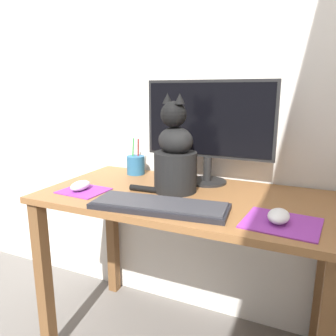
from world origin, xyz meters
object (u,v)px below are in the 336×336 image
Objects in this scene: computer_mouse_left at (80,186)px; cat at (175,156)px; monitor at (209,125)px; pen_cup at (136,165)px; keyboard at (159,206)px; computer_mouse_right at (279,216)px.

cat is (0.35, 0.15, 0.12)m from computer_mouse_left.
monitor is 0.42m from pen_cup.
pen_cup reaches higher than keyboard.
computer_mouse_right is at bearing -0.70° from keyboard.
keyboard is 0.39m from computer_mouse_right.
computer_mouse_right is (0.39, 0.04, 0.01)m from keyboard.
keyboard is 2.80× the size of pen_cup.
computer_mouse_left reaches higher than keyboard.
cat is at bearing 158.12° from computer_mouse_right.
monitor is at bearing -0.97° from pen_cup.
cat is (-0.08, -0.18, -0.11)m from monitor.
computer_mouse_left is 0.34m from pen_cup.
keyboard is 0.25m from cat.
computer_mouse_left is 0.58× the size of pen_cup.
computer_mouse_left is at bearing -101.06° from pen_cup.
pen_cup reaches higher than computer_mouse_left.
computer_mouse_right reaches higher than keyboard.
cat reaches higher than keyboard.
monitor is 5.51× the size of computer_mouse_left.
cat is at bearing -32.57° from pen_cup.
computer_mouse_right is 0.61× the size of pen_cup.
monitor is at bearing 37.49° from computer_mouse_left.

